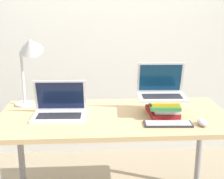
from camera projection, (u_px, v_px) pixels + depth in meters
wall_back at (107, 20)px, 2.97m from camera, size 8.00×0.05×2.70m
desk at (114, 127)px, 2.13m from camera, size 1.56×0.73×0.77m
laptop_left at (60, 109)px, 2.08m from camera, size 0.36×0.25×0.24m
book_stack at (163, 106)px, 2.12m from camera, size 0.22×0.30×0.12m
laptop_on_books at (161, 90)px, 2.10m from camera, size 0.33×0.23×0.23m
wireless_keyboard at (168, 124)px, 1.94m from camera, size 0.30×0.12×0.01m
mouse at (202, 122)px, 1.93m from camera, size 0.06×0.11×0.04m
desk_lamp at (30, 53)px, 2.19m from camera, size 0.23×0.20×0.54m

